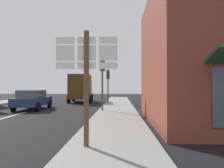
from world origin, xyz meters
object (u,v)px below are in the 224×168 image
(sedan_far, at_px, (33,99))
(delivery_truck, at_px, (81,88))
(traffic_light_near_right, at_px, (102,72))
(traffic_light_far_right, at_px, (108,79))
(route_sign_post, at_px, (86,76))

(sedan_far, xyz_separation_m, delivery_truck, (2.27, 7.91, 0.89))
(traffic_light_near_right, bearing_deg, delivery_truck, 108.55)
(delivery_truck, xyz_separation_m, traffic_light_far_right, (3.19, -2.55, 0.88))
(route_sign_post, bearing_deg, traffic_light_near_right, 91.86)
(sedan_far, bearing_deg, delivery_truck, 73.97)
(delivery_truck, distance_m, traffic_light_near_right, 10.10)
(sedan_far, bearing_deg, traffic_light_far_right, 44.48)
(traffic_light_near_right, bearing_deg, traffic_light_far_right, 90.00)
(route_sign_post, bearing_deg, delivery_truck, 100.67)
(traffic_light_near_right, bearing_deg, sedan_far, 163.66)
(delivery_truck, distance_m, traffic_light_far_right, 4.18)
(sedan_far, relative_size, delivery_truck, 0.83)
(delivery_truck, xyz_separation_m, route_sign_post, (3.48, -18.49, 0.35))
(sedan_far, xyz_separation_m, traffic_light_far_right, (5.47, 5.37, 1.77))
(delivery_truck, height_order, traffic_light_near_right, traffic_light_near_right)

